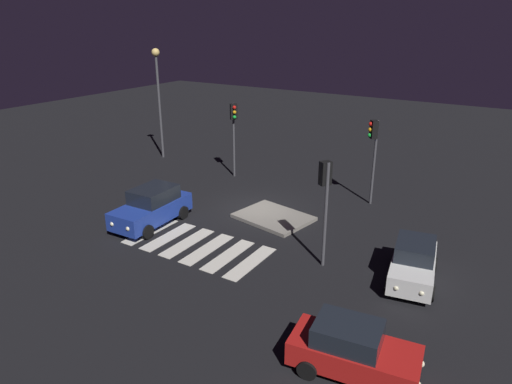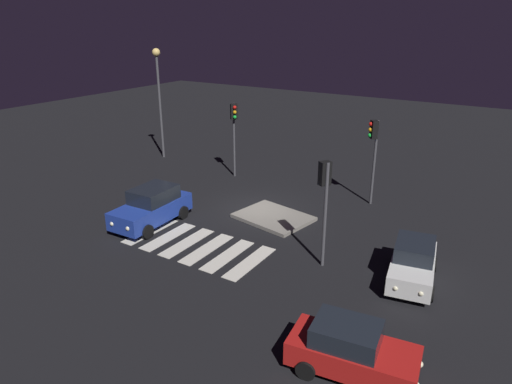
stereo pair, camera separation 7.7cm
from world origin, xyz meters
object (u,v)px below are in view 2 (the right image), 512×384
at_px(traffic_light_east, 325,188).
at_px(car_blue, 152,207).
at_px(car_white, 413,263).
at_px(street_lamp, 159,85).
at_px(traffic_light_west, 234,122).
at_px(traffic_light_north, 374,142).
at_px(car_red, 351,350).
at_px(traffic_island, 273,217).

bearing_deg(traffic_light_east, car_blue, 38.22).
distance_m(car_white, street_lamp, 22.03).
xyz_separation_m(traffic_light_west, street_lamp, (-7.09, 0.91, 1.70)).
height_order(traffic_light_north, street_lamp, street_lamp).
bearing_deg(car_red, traffic_light_north, 99.80).
bearing_deg(traffic_light_north, street_lamp, -42.48).
bearing_deg(car_blue, traffic_island, 125.73).
bearing_deg(street_lamp, traffic_light_east, -26.69).
distance_m(car_blue, car_white, 12.47).
relative_size(traffic_island, car_blue, 0.93).
relative_size(traffic_light_east, street_lamp, 0.58).
distance_m(car_blue, car_red, 13.01).
xyz_separation_m(car_blue, traffic_light_north, (8.24, 8.33, 2.63)).
distance_m(traffic_island, traffic_light_east, 5.94).
bearing_deg(street_lamp, traffic_light_north, -2.93).
height_order(traffic_light_east, street_lamp, street_lamp).
height_order(car_blue, traffic_light_north, traffic_light_north).
relative_size(car_blue, traffic_light_west, 0.92).
distance_m(traffic_island, car_red, 11.09).
bearing_deg(traffic_island, car_white, -16.49).
xyz_separation_m(traffic_island, street_lamp, (-12.60, 5.42, 5.20)).
distance_m(traffic_light_west, street_lamp, 7.35).
relative_size(car_blue, traffic_light_east, 0.97).
relative_size(car_blue, street_lamp, 0.56).
bearing_deg(car_blue, traffic_light_west, -177.20).
bearing_deg(car_red, car_white, 80.94).
xyz_separation_m(car_white, traffic_light_north, (-4.13, 6.83, 2.75)).
relative_size(car_blue, car_white, 1.12).
distance_m(traffic_island, traffic_light_west, 7.93).
height_order(car_red, traffic_light_north, traffic_light_north).
relative_size(traffic_island, car_red, 1.05).
distance_m(car_blue, street_lamp, 12.78).
bearing_deg(traffic_island, traffic_light_east, -36.26).
distance_m(car_red, traffic_light_west, 18.35).
height_order(car_blue, car_white, car_blue).
distance_m(car_red, traffic_light_north, 13.74).
relative_size(traffic_light_west, traffic_light_east, 1.06).
bearing_deg(traffic_light_west, traffic_light_east, 5.78).
bearing_deg(street_lamp, car_white, -20.80).
height_order(car_red, traffic_light_west, traffic_light_west).
bearing_deg(car_white, traffic_light_west, -127.02).
distance_m(traffic_light_east, street_lamp, 18.66).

